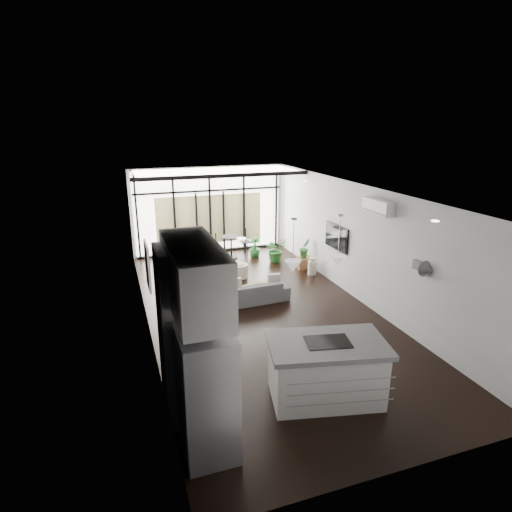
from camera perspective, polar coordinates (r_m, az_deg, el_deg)
floor at (r=9.94m, az=0.57°, el=-7.38°), size 5.00×10.00×0.00m
ceiling at (r=9.11m, az=0.62°, el=8.77°), size 5.00×10.00×0.00m
wall_left at (r=8.95m, az=-14.68°, el=-1.23°), size 0.02×10.00×2.80m
wall_right at (r=10.50m, az=13.57°, el=1.66°), size 0.02×10.00×2.80m
wall_back at (r=14.09m, az=-6.25°, el=6.12°), size 5.00×0.02×2.80m
wall_front at (r=5.40m, az=19.26°, el=-14.92°), size 5.00×0.02×2.80m
glazing at (r=13.98m, az=-6.14°, el=6.02°), size 5.00×0.20×2.80m
skylight at (r=12.92m, az=-5.44°, el=11.24°), size 4.70×1.90×0.06m
neighbour_building at (r=14.11m, az=-6.16°, el=4.89°), size 3.50×0.02×1.60m
island at (r=6.98m, az=9.33°, el=-14.79°), size 1.99×1.43×0.99m
cooktop at (r=6.73m, az=9.54°, el=-11.21°), size 0.76×0.59×0.01m
fridge at (r=5.79m, az=-6.54°, el=-17.77°), size 0.68×0.84×1.75m
appliance_column at (r=6.21m, az=-9.44°, el=-10.48°), size 0.68×0.71×2.62m
upper_cabinets at (r=5.39m, az=-8.24°, el=-2.79°), size 0.62×1.75×0.86m
pendant_left at (r=6.76m, az=4.92°, el=-1.35°), size 0.26×0.26×0.18m
pendant_right at (r=7.10m, az=10.84°, el=-0.65°), size 0.26×0.26×0.18m
sofa at (r=10.34m, az=-0.35°, el=-4.35°), size 1.71×0.56×0.66m
console_bench at (r=10.24m, az=-1.44°, el=-5.32°), size 1.33×0.63×0.42m
pouf at (r=11.93m, az=-2.22°, el=-2.00°), size 0.51×0.51×0.38m
crate at (r=12.78m, az=6.45°, el=-0.89°), size 0.47×0.47×0.32m
plant_tall at (r=13.24m, az=2.63°, el=0.52°), size 0.91×0.95×0.60m
plant_med at (r=13.69m, az=-0.17°, el=0.63°), size 0.68×0.76×0.37m
plant_crate at (r=12.69m, az=6.50°, el=0.36°), size 0.42×0.64×0.26m
milk_can at (r=12.24m, az=7.50°, el=-1.35°), size 0.26×0.26×0.49m
bistro_set at (r=13.57m, az=-3.32°, el=1.20°), size 1.60×0.98×0.72m
tv at (r=11.33m, az=10.69°, el=2.50°), size 0.05×1.10×0.65m
ac_unit at (r=9.55m, az=15.96°, el=6.38°), size 0.22×0.90×0.30m
framed_art at (r=8.43m, az=-14.26°, el=-1.30°), size 0.04×0.70×0.90m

